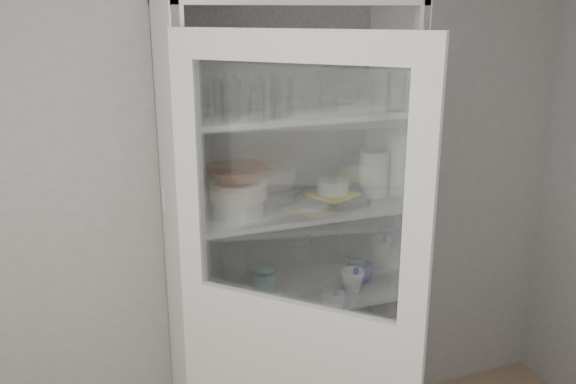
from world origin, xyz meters
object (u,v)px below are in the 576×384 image
object	(u,v)px
yellow_trivet	(333,194)
white_canister	(195,290)
terracotta_bowl	(238,174)
mug_teal	(356,266)
goblet_0	(230,90)
glass_platter	(333,198)
goblet_1	(256,90)
cupboard_door	(295,360)
white_ramekin	(333,186)
plate_stack_back	(185,195)
cream_bowl	(238,189)
goblet_3	(346,84)
grey_bowl_stack	(374,173)
mug_blue	(360,273)
teal_jar	(264,281)
plate_stack_front	(239,206)
pantry_cabinet	(283,268)
cream_dish	(276,364)
tin_box	(347,349)
mug_white	(353,281)
goblet_2	(327,84)

from	to	relation	value
yellow_trivet	white_canister	xyz separation A→B (m)	(-0.62, 0.04, -0.37)
terracotta_bowl	mug_teal	bearing A→B (deg)	8.17
goblet_0	glass_platter	xyz separation A→B (m)	(0.41, -0.13, -0.47)
goblet_1	yellow_trivet	world-z (taller)	goblet_1
cupboard_door	terracotta_bowl	distance (m)	0.75
terracotta_bowl	white_ramekin	size ratio (longest dim) A/B	1.76
plate_stack_back	cream_bowl	bearing A→B (deg)	-47.57
goblet_3	grey_bowl_stack	xyz separation A→B (m)	(0.11, -0.08, -0.39)
cream_bowl	glass_platter	world-z (taller)	cream_bowl
mug_blue	yellow_trivet	bearing A→B (deg)	145.52
cream_bowl	mug_blue	bearing A→B (deg)	0.98
terracotta_bowl	grey_bowl_stack	world-z (taller)	terracotta_bowl
mug_teal	teal_jar	distance (m)	0.46
cupboard_door	goblet_3	size ratio (longest dim) A/B	11.28
cupboard_door	white_ramekin	distance (m)	0.81
teal_jar	mug_blue	bearing A→B (deg)	-6.51
plate_stack_front	cream_bowl	distance (m)	0.07
goblet_0	pantry_cabinet	bearing A→B (deg)	-15.60
plate_stack_back	mug_teal	xyz separation A→B (m)	(0.76, -0.11, -0.40)
goblet_1	cream_dish	bearing A→B (deg)	-52.32
glass_platter	tin_box	size ratio (longest dim) A/B	1.54
mug_blue	mug_white	xyz separation A→B (m)	(-0.07, -0.07, 0.00)
white_canister	glass_platter	bearing A→B (deg)	-3.73
plate_stack_front	white_ramekin	world-z (taller)	white_ramekin
mug_blue	mug_teal	bearing A→B (deg)	55.36
glass_platter	mug_white	distance (m)	0.38
goblet_2	cream_bowl	size ratio (longest dim) A/B	0.79
goblet_0	goblet_1	xyz separation A→B (m)	(0.10, -0.05, 0.00)
cream_dish	tin_box	distance (m)	0.37
goblet_2	terracotta_bowl	size ratio (longest dim) A/B	0.76
glass_platter	cream_dish	xyz separation A→B (m)	(-0.26, 0.02, -0.77)
glass_platter	white_ramekin	xyz separation A→B (m)	(0.00, 0.00, 0.05)
cream_bowl	cream_dish	distance (m)	0.89
plate_stack_front	mug_teal	size ratio (longest dim) A/B	1.96
pantry_cabinet	goblet_1	size ratio (longest dim) A/B	13.03
cream_dish	goblet_2	bearing A→B (deg)	14.27
teal_jar	pantry_cabinet	bearing A→B (deg)	26.69
pantry_cabinet	tin_box	size ratio (longest dim) A/B	9.66
yellow_trivet	cream_dish	size ratio (longest dim) A/B	0.77
glass_platter	yellow_trivet	size ratio (longest dim) A/B	1.94
goblet_3	cream_dish	size ratio (longest dim) A/B	0.79
glass_platter	yellow_trivet	distance (m)	0.02
goblet_1	cream_bowl	world-z (taller)	goblet_1
plate_stack_back	white_ramekin	xyz separation A→B (m)	(0.62, -0.15, 0.01)
goblet_0	plate_stack_front	distance (m)	0.48
cream_dish	cupboard_door	bearing A→B (deg)	-103.16
pantry_cabinet	cream_dish	bearing A→B (deg)	-136.38
mug_white	pantry_cabinet	bearing A→B (deg)	168.61
plate_stack_back	glass_platter	bearing A→B (deg)	-13.81
plate_stack_back	terracotta_bowl	size ratio (longest dim) A/B	0.79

